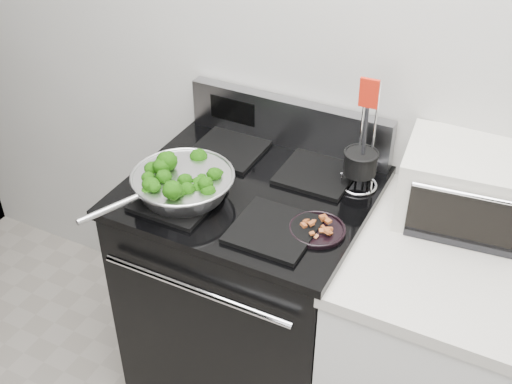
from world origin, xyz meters
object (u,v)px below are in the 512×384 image
Objects in this scene: utensil_holder at (360,168)px; toaster_oven at (470,187)px; gas_range at (251,289)px; bacon_plate at (317,227)px; skillet at (182,183)px.

toaster_oven is at bearing 1.97° from utensil_holder.
gas_range reaches higher than bacon_plate.
gas_range is 0.57m from bacon_plate.
skillet is 0.45m from bacon_plate.
toaster_oven is at bearing 16.52° from gas_range.
bacon_plate is 0.39× the size of toaster_oven.
skillet is 0.57m from utensil_holder.
utensil_holder is 0.90× the size of toaster_oven.
gas_range is at bearing 158.21° from bacon_plate.
bacon_plate is (0.45, 0.03, -0.04)m from skillet.
utensil_holder is (0.03, 0.28, 0.05)m from bacon_plate.
skillet is 1.28× the size of utensil_holder.
gas_range is at bearing 65.20° from skillet.
utensil_holder reaches higher than bacon_plate.
utensil_holder is at bearing 27.74° from gas_range.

